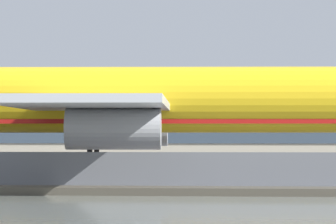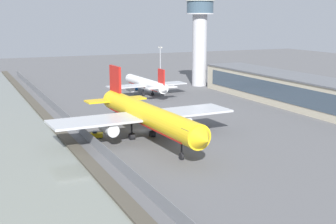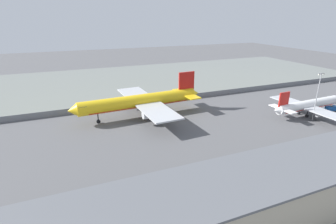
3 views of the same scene
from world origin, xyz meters
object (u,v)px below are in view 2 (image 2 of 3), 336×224
at_px(control_tower, 200,34).
at_px(apron_light_mast_apron_west, 160,68).
at_px(baggage_tug, 96,135).
at_px(ops_van, 134,87).
at_px(cargo_jet_yellow, 146,115).
at_px(passenger_jet_white_red, 146,84).

distance_m(control_tower, apron_light_mast_apron_west, 33.48).
height_order(baggage_tug, ops_van, ops_van).
height_order(cargo_jet_yellow, apron_light_mast_apron_west, apron_light_mast_apron_west).
bearing_deg(apron_light_mast_apron_west, control_tower, 122.22).
bearing_deg(passenger_jet_white_red, ops_van, 178.31).
xyz_separation_m(cargo_jet_yellow, apron_light_mast_apron_west, (-62.56, 30.94, 4.46)).
bearing_deg(cargo_jet_yellow, ops_van, 161.84).
xyz_separation_m(passenger_jet_white_red, apron_light_mast_apron_west, (2.35, 5.28, 6.45)).
bearing_deg(passenger_jet_white_red, apron_light_mast_apron_west, 66.02).
xyz_separation_m(passenger_jet_white_red, baggage_tug, (57.02, -36.53, -3.75)).
relative_size(control_tower, apron_light_mast_apron_west, 2.07).
xyz_separation_m(passenger_jet_white_red, control_tower, (-14.26, 31.63, 18.74)).
xyz_separation_m(control_tower, apron_light_mast_apron_west, (16.61, -26.35, -12.28)).
height_order(cargo_jet_yellow, ops_van, cargo_jet_yellow).
bearing_deg(ops_van, cargo_jet_yellow, -18.16).
relative_size(cargo_jet_yellow, apron_light_mast_apron_west, 2.91).
bearing_deg(cargo_jet_yellow, passenger_jet_white_red, 158.43).
xyz_separation_m(baggage_tug, control_tower, (-71.28, 68.16, 22.49)).
bearing_deg(ops_van, passenger_jet_white_red, -1.69).
distance_m(passenger_jet_white_red, control_tower, 39.43).
height_order(ops_van, control_tower, control_tower).
relative_size(passenger_jet_white_red, ops_van, 7.07).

